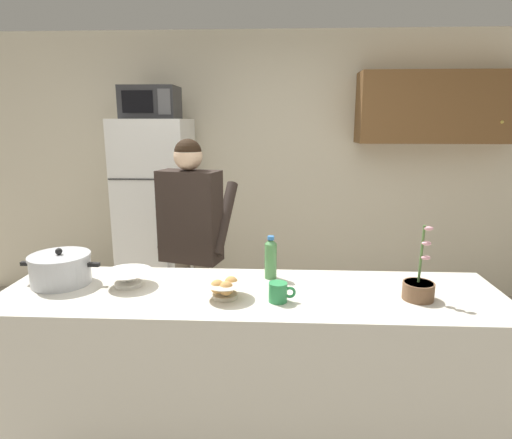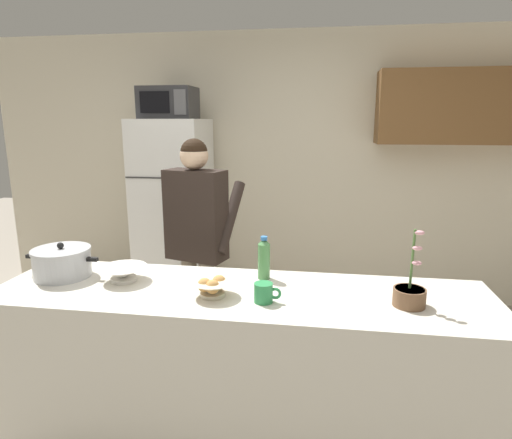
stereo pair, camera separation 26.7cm
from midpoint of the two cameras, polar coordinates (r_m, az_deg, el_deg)
back_wall_unit at (r=4.33m, az=2.44°, el=7.80°), size 6.00×0.48×2.60m
kitchen_island at (r=2.44m, az=-4.01°, el=-19.54°), size 2.54×0.68×0.92m
refrigerator at (r=4.18m, az=-14.69°, el=0.37°), size 0.64×0.68×1.78m
microwave at (r=4.07m, az=-15.63°, el=14.62°), size 0.48×0.37×0.28m
person_near_pot at (r=3.07m, az=-11.02°, el=-1.23°), size 0.58×0.52×1.65m
cooking_pot at (r=2.58m, az=-27.13°, el=-5.87°), size 0.42×0.31×0.20m
coffee_mug at (r=2.09m, az=-0.71°, el=-9.62°), size 0.13×0.09×0.10m
bread_bowl at (r=2.15m, az=-7.73°, el=-9.02°), size 0.22×0.22×0.10m
empty_bowl at (r=2.42m, az=-19.63°, el=-7.25°), size 0.25×0.25×0.08m
bottle_near_edge at (r=2.36m, az=-1.30°, el=-5.12°), size 0.07×0.07×0.24m
potted_orchid at (r=2.21m, az=17.42°, el=-8.67°), size 0.15×0.15×0.37m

